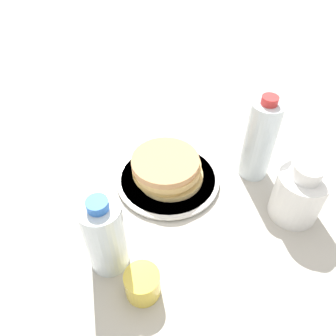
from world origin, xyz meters
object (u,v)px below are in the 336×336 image
object	(u,v)px
juice_glass	(142,284)
water_bottle_near	(260,140)
plate	(168,177)
cream_jug	(299,194)
water_bottle_mid	(105,236)
pancake_stack	(167,168)

from	to	relation	value
juice_glass	water_bottle_near	world-z (taller)	water_bottle_near
plate	cream_jug	distance (m)	0.31
juice_glass	cream_jug	bearing A→B (deg)	28.15
water_bottle_near	water_bottle_mid	size ratio (longest dim) A/B	1.20
water_bottle_mid	plate	bearing A→B (deg)	61.31
plate	pancake_stack	size ratio (longest dim) A/B	1.47
pancake_stack	cream_jug	size ratio (longest dim) A/B	1.19
cream_jug	pancake_stack	bearing A→B (deg)	159.27
water_bottle_near	water_bottle_mid	world-z (taller)	water_bottle_near
water_bottle_near	pancake_stack	bearing A→B (deg)	-173.21
juice_glass	water_bottle_mid	size ratio (longest dim) A/B	0.35
water_bottle_mid	juice_glass	bearing A→B (deg)	-44.22
cream_jug	water_bottle_near	world-z (taller)	water_bottle_near
cream_jug	water_bottle_mid	size ratio (longest dim) A/B	0.78
pancake_stack	water_bottle_near	distance (m)	0.23
pancake_stack	cream_jug	bearing A→B (deg)	-20.73
plate	juice_glass	world-z (taller)	juice_glass
plate	cream_jug	bearing A→B (deg)	-21.51
pancake_stack	water_bottle_mid	world-z (taller)	water_bottle_mid
juice_glass	plate	bearing A→B (deg)	79.44
pancake_stack	juice_glass	distance (m)	0.29
plate	cream_jug	size ratio (longest dim) A/B	1.75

